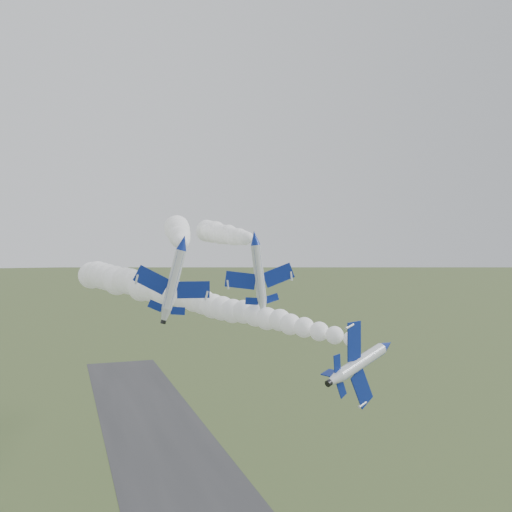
# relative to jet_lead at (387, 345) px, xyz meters

# --- Properties ---
(jet_lead) EXTENTS (5.78, 10.78, 9.02)m
(jet_lead) POSITION_rel_jet_lead_xyz_m (0.00, 0.00, 0.00)
(jet_lead) COLOR silver
(smoke_trail_jet_lead) EXTENTS (36.78, 75.19, 5.78)m
(smoke_trail_jet_lead) POSITION_rel_jet_lead_xyz_m (-14.61, 39.23, 2.30)
(smoke_trail_jet_lead) COLOR white
(jet_pair_left) EXTENTS (9.74, 11.82, 3.54)m
(jet_pair_left) POSITION_rel_jet_lead_xyz_m (-18.91, 18.41, 11.35)
(jet_pair_left) COLOR silver
(smoke_trail_jet_pair_left) EXTENTS (16.08, 63.23, 5.28)m
(smoke_trail_jet_pair_left) POSITION_rel_jet_lead_xyz_m (-12.81, 52.10, 13.28)
(smoke_trail_jet_pair_left) COLOR white
(jet_pair_right) EXTENTS (9.68, 11.57, 2.91)m
(jet_pair_right) POSITION_rel_jet_lead_xyz_m (-8.73, 19.43, 11.99)
(jet_pair_right) COLOR silver
(smoke_trail_jet_pair_right) EXTENTS (14.17, 71.21, 5.14)m
(smoke_trail_jet_pair_right) POSITION_rel_jet_lead_xyz_m (-3.04, 57.13, 13.19)
(smoke_trail_jet_pair_right) COLOR white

